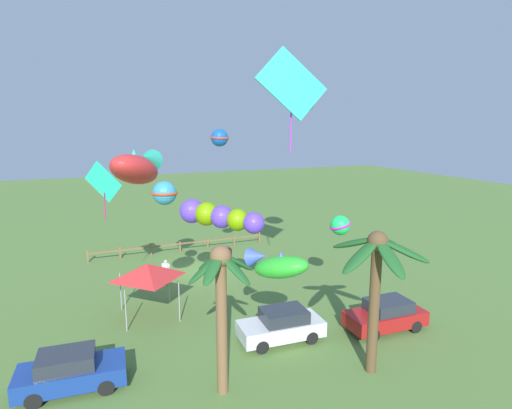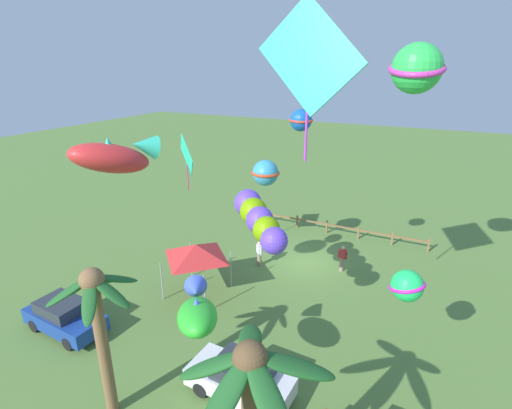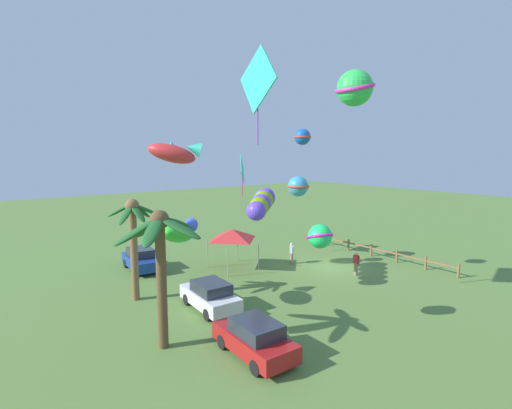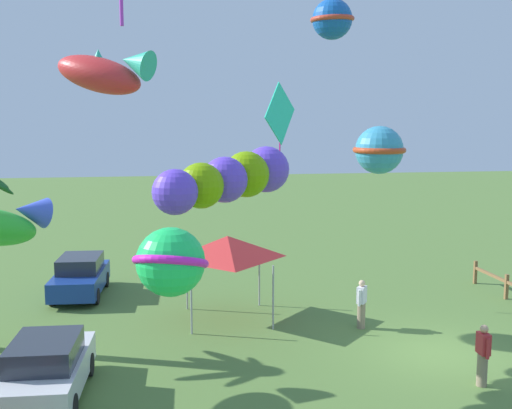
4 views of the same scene
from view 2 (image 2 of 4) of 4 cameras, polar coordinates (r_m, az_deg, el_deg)
name	(u,v)px [view 2 (image 2 of 4)]	position (r m, az deg, el deg)	size (l,w,h in m)	color
ground_plane	(306,264)	(24.18, 7.35, -8.64)	(120.00, 120.00, 0.00)	#567A38
palm_tree_0	(250,397)	(9.82, -0.86, -26.49)	(3.73, 3.81, 5.88)	brown
palm_tree_1	(98,313)	(13.73, -22.30, -14.63)	(2.59, 2.59, 5.70)	brown
rail_fence	(327,225)	(28.33, 10.40, -3.05)	(13.71, 0.12, 0.95)	brown
parked_car_0	(64,316)	(20.26, -26.43, -14.53)	(4.01, 1.96, 1.51)	navy
parked_car_2	(241,378)	(15.46, -2.28, -24.24)	(3.98, 1.90, 1.51)	silver
spectator_0	(342,258)	(23.42, 12.60, -7.74)	(0.55, 0.26, 1.59)	gray
spectator_1	(259,253)	(23.43, 0.49, -7.20)	(0.45, 0.42, 1.59)	gray
festival_tent	(196,251)	(20.26, -8.85, -6.83)	(2.86, 2.86, 2.85)	#9E9EA3
kite_ball_0	(417,68)	(15.86, 22.61, 18.03)	(2.08, 2.08, 1.80)	green
kite_ball_1	(301,120)	(17.97, 6.63, 12.24)	(1.55, 1.55, 1.00)	blue
kite_diamond_2	(187,156)	(21.39, -10.19, 7.12)	(1.78, 1.46, 3.14)	#25DFAE
kite_fish_3	(115,156)	(16.01, -20.07, 6.74)	(2.95, 3.73, 1.84)	red
kite_ball_4	(265,173)	(21.89, 1.40, 4.69)	(1.68, 1.68, 1.48)	#3798C4
kite_diamond_5	(309,58)	(12.40, 7.89, 20.63)	(3.58, 0.95, 4.97)	#2DC3A8
kite_tube_6	(258,218)	(17.15, 0.32, -1.95)	(3.76, 3.91, 1.54)	#6540E9
kite_ball_7	(407,286)	(14.46, 21.39, -11.08)	(1.54, 1.55, 1.11)	#1EDE61
kite_fish_8	(197,312)	(12.81, -8.69, -15.37)	(2.56, 2.98, 1.47)	green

